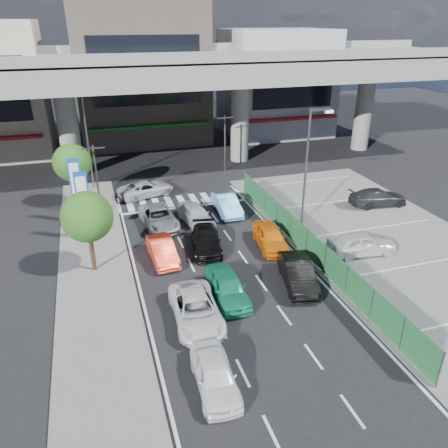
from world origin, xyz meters
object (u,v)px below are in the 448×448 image
object	(u,v)px
street_lamp_left	(89,132)
wagon_silver_front_left	(159,217)
traffic_light_left	(95,163)
sedan_black_mid	(206,241)
signboard_far	(76,182)
sedan_white_mid_left	(196,309)
hatch_black_mid_right	(298,274)
traffic_cone	(305,243)
crossing_wagon_silver	(146,189)
tree_far	(72,163)
kei_truck_front_right	(227,204)
parked_sedan_white	(362,243)
traffic_light_right	(225,130)
van_white_back_left	(215,374)
street_lamp_right	(309,159)
taxi_orange_left	(162,250)
tree_near	(87,217)
parked_sedan_dgrey	(378,197)
taxi_teal_mid	(228,287)
taxi_orange_right	(270,237)
sedan_white_front_mid	(195,215)
signboard_near	(83,197)

from	to	relation	value
street_lamp_left	wagon_silver_front_left	size ratio (longest dim) A/B	1.75
traffic_light_left	sedan_black_mid	size ratio (longest dim) A/B	1.24
signboard_far	sedan_white_mid_left	distance (m)	14.25
hatch_black_mid_right	sedan_black_mid	distance (m)	6.42
traffic_cone	crossing_wagon_silver	bearing A→B (deg)	123.90
tree_far	kei_truck_front_right	bearing A→B (deg)	-24.72
sedan_white_mid_left	kei_truck_front_right	bearing A→B (deg)	68.25
parked_sedan_white	traffic_light_right	bearing A→B (deg)	16.39
van_white_back_left	sedan_white_mid_left	world-z (taller)	sedan_white_mid_left
street_lamp_right	street_lamp_left	size ratio (longest dim) A/B	1.00
sedan_white_mid_left	sedan_black_mid	world-z (taller)	sedan_white_mid_left
street_lamp_right	wagon_silver_front_left	distance (m)	10.88
street_lamp_right	taxi_orange_left	xyz separation A→B (m)	(-10.24, -1.86, -4.14)
tree_far	kei_truck_front_right	size ratio (longest dim) A/B	1.15
street_lamp_left	tree_near	size ratio (longest dim) A/B	1.67
traffic_light_left	parked_sedan_white	bearing A→B (deg)	-36.26
traffic_cone	parked_sedan_dgrey	bearing A→B (deg)	28.55
taxi_teal_mid	sedan_black_mid	distance (m)	5.38
street_lamp_left	taxi_orange_right	xyz separation A→B (m)	(10.00, -14.26, -4.08)
sedan_white_mid_left	sedan_white_front_mid	size ratio (longest dim) A/B	1.14
traffic_light_right	signboard_near	size ratio (longest dim) A/B	1.11
taxi_orange_left	wagon_silver_front_left	size ratio (longest dim) A/B	0.83
wagon_silver_front_left	parked_sedan_white	distance (m)	13.49
parked_sedan_dgrey	traffic_cone	world-z (taller)	parked_sedan_dgrey
signboard_near	parked_sedan_white	bearing A→B (deg)	-23.42
van_white_back_left	sedan_white_mid_left	bearing A→B (deg)	88.45
wagon_silver_front_left	traffic_light_right	bearing A→B (deg)	47.56
traffic_light_right	taxi_orange_left	bearing A→B (deg)	-119.97
traffic_light_right	parked_sedan_white	world-z (taller)	traffic_light_right
signboard_far	taxi_orange_left	xyz separation A→B (m)	(4.53, -6.86, -2.43)
crossing_wagon_silver	parked_sedan_white	size ratio (longest dim) A/B	1.07
street_lamp_left	taxi_teal_mid	xyz separation A→B (m)	(5.74, -18.81, -4.08)
signboard_far	van_white_back_left	distance (m)	18.15
traffic_cone	traffic_light_right	bearing A→B (deg)	90.35
street_lamp_left	hatch_black_mid_right	distance (m)	21.50
tree_far	taxi_teal_mid	xyz separation A→B (m)	(7.21, -15.31, -2.70)
street_lamp_left	sedan_white_front_mid	size ratio (longest dim) A/B	1.98
wagon_silver_front_left	kei_truck_front_right	bearing A→B (deg)	4.45
street_lamp_left	traffic_cone	distance (m)	19.81
kei_truck_front_right	taxi_orange_right	bearing A→B (deg)	-78.85
van_white_back_left	street_lamp_right	bearing A→B (deg)	53.58
tree_near	taxi_orange_right	distance (m)	11.01
traffic_light_right	wagon_silver_front_left	distance (m)	13.30
signboard_far	traffic_light_right	bearing A→B (deg)	31.43
street_lamp_left	traffic_cone	world-z (taller)	street_lamp_left
hatch_black_mid_right	signboard_near	bearing A→B (deg)	152.99
sedan_black_mid	street_lamp_left	bearing A→B (deg)	124.08
traffic_light_right	van_white_back_left	distance (m)	26.92
signboard_near	parked_sedan_dgrey	world-z (taller)	signboard_near
wagon_silver_front_left	traffic_cone	bearing A→B (deg)	-41.23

